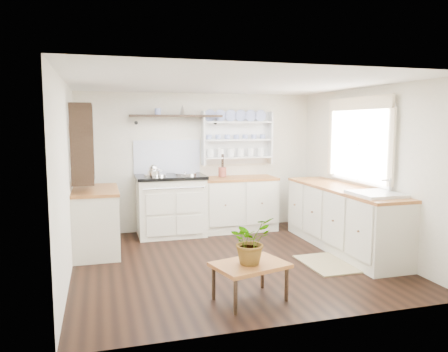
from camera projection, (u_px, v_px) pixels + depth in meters
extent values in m
cube|color=black|center=(231.00, 261.00, 5.74)|extent=(4.00, 3.80, 0.01)
cube|color=beige|center=(199.00, 162.00, 7.42)|extent=(4.00, 0.02, 2.30)
cube|color=beige|center=(367.00, 170.00, 6.15)|extent=(0.02, 3.80, 2.30)
cube|color=beige|center=(67.00, 180.00, 5.06)|extent=(0.02, 3.80, 2.30)
cube|color=white|center=(232.00, 83.00, 5.46)|extent=(4.00, 3.80, 0.01)
cube|color=white|center=(359.00, 144.00, 6.24)|extent=(0.04, 1.40, 1.00)
cube|color=white|center=(358.00, 145.00, 6.23)|extent=(0.02, 1.50, 1.10)
cube|color=#FFF5CB|center=(358.00, 103.00, 6.16)|extent=(0.04, 1.55, 0.18)
cube|color=#EDE6CD|center=(171.00, 207.00, 7.04)|extent=(1.05, 0.68, 0.93)
cube|color=black|center=(170.00, 177.00, 6.98)|extent=(1.09, 0.72, 0.05)
cylinder|color=silver|center=(155.00, 175.00, 6.91)|extent=(0.36, 0.36, 0.03)
cylinder|color=silver|center=(185.00, 174.00, 7.04)|extent=(0.36, 0.36, 0.03)
cylinder|color=silver|center=(174.00, 188.00, 6.63)|extent=(0.95, 0.02, 0.02)
cube|color=beige|center=(238.00, 204.00, 7.38)|extent=(1.25, 0.60, 0.88)
cube|color=brown|center=(238.00, 178.00, 7.33)|extent=(1.27, 0.63, 0.04)
cube|color=beige|center=(343.00, 219.00, 6.25)|extent=(0.60, 2.40, 0.88)
cube|color=brown|center=(344.00, 189.00, 6.20)|extent=(0.62, 2.43, 0.04)
cube|color=white|center=(375.00, 203.00, 5.49)|extent=(0.55, 0.60, 0.28)
cylinder|color=silver|center=(390.00, 187.00, 5.52)|extent=(0.02, 0.02, 0.22)
cube|color=beige|center=(96.00, 221.00, 6.08)|extent=(0.60, 1.10, 0.88)
cube|color=brown|center=(95.00, 190.00, 6.03)|extent=(0.62, 1.13, 0.04)
cube|color=white|center=(236.00, 138.00, 7.53)|extent=(1.20, 0.03, 0.90)
cube|color=white|center=(237.00, 138.00, 7.44)|extent=(1.20, 0.22, 0.02)
cylinder|color=navy|center=(237.00, 122.00, 7.42)|extent=(0.20, 0.02, 0.20)
cube|color=black|center=(176.00, 116.00, 7.09)|extent=(1.50, 0.24, 0.04)
cone|color=black|center=(136.00, 123.00, 6.99)|extent=(0.06, 0.20, 0.06)
cone|color=black|center=(214.00, 123.00, 7.35)|extent=(0.06, 0.20, 0.06)
cube|color=black|center=(82.00, 142.00, 5.91)|extent=(0.28, 0.80, 1.05)
cylinder|color=#9E493A|center=(222.00, 172.00, 7.32)|extent=(0.13, 0.13, 0.16)
cube|color=brown|center=(250.00, 265.00, 4.43)|extent=(0.83, 0.69, 0.04)
cylinder|color=black|center=(236.00, 297.00, 4.12)|extent=(0.04, 0.04, 0.35)
cylinder|color=black|center=(214.00, 283.00, 4.47)|extent=(0.04, 0.04, 0.35)
cylinder|color=black|center=(287.00, 284.00, 4.44)|extent=(0.04, 0.04, 0.35)
cylinder|color=black|center=(262.00, 272.00, 4.79)|extent=(0.04, 0.04, 0.35)
imported|color=#3F7233|center=(250.00, 241.00, 4.40)|extent=(0.54, 0.52, 0.47)
cube|color=olive|center=(327.00, 264.00, 5.60)|extent=(0.56, 0.86, 0.02)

